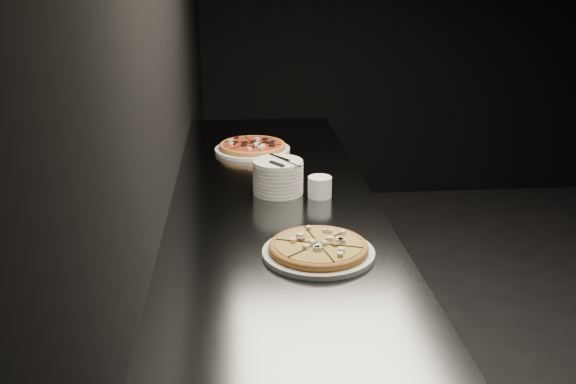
{
  "coord_description": "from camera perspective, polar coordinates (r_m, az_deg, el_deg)",
  "views": [
    {
      "loc": [
        -2.26,
        -2.24,
        1.73
      ],
      "look_at": [
        -2.08,
        -0.1,
        0.96
      ],
      "focal_mm": 40.0,
      "sensor_mm": 36.0,
      "label": 1
    }
  ],
  "objects": [
    {
      "name": "wall_left",
      "position": [
        2.28,
        -11.01,
        11.0
      ],
      "size": [
        0.02,
        5.0,
        2.8
      ],
      "primitive_type": "cube",
      "color": "black",
      "rests_on": "floor"
    },
    {
      "name": "pizza_tomato",
      "position": [
        2.93,
        -3.18,
        4.01
      ],
      "size": [
        0.38,
        0.38,
        0.04
      ],
      "rotation": [
        0.0,
        0.0,
        -0.29
      ],
      "color": "white",
      "rests_on": "counter"
    },
    {
      "name": "plate_stack",
      "position": [
        2.38,
        -0.9,
        1.38
      ],
      "size": [
        0.18,
        0.18,
        0.12
      ],
      "color": "white",
      "rests_on": "counter"
    },
    {
      "name": "pizza_mushroom",
      "position": [
        1.89,
        2.72,
        -5.08
      ],
      "size": [
        0.37,
        0.37,
        0.04
      ],
      "rotation": [
        0.0,
        0.0,
        -0.32
      ],
      "color": "white",
      "rests_on": "counter"
    },
    {
      "name": "ramekin",
      "position": [
        2.35,
        2.84,
        0.51
      ],
      "size": [
        0.09,
        0.09,
        0.08
      ],
      "color": "white",
      "rests_on": "counter"
    },
    {
      "name": "wall_back",
      "position": [
        5.26,
        21.39,
        14.8
      ],
      "size": [
        5.0,
        0.02,
        2.8
      ],
      "primitive_type": "cube",
      "color": "black",
      "rests_on": "floor"
    },
    {
      "name": "counter",
      "position": [
        2.58,
        -1.32,
        -9.81
      ],
      "size": [
        0.74,
        2.44,
        0.92
      ],
      "color": "#55585C",
      "rests_on": "floor"
    },
    {
      "name": "cutlery",
      "position": [
        2.35,
        -0.7,
        2.77
      ],
      "size": [
        0.1,
        0.19,
        0.01
      ],
      "rotation": [
        0.0,
        0.0,
        0.63
      ],
      "color": "#AEB1B5",
      "rests_on": "plate_stack"
    }
  ]
}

